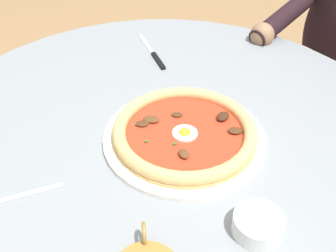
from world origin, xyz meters
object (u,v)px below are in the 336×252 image
Objects in this scene: fork_utensil at (12,198)px; pizza_on_plate at (184,132)px; dining_table at (162,166)px; ramekin_capers at (260,223)px; steak_knife at (155,56)px.

pizza_on_plate is at bearing 177.95° from fork_utensil.
dining_table is at bearing -77.91° from pizza_on_plate.
pizza_on_plate is 0.24m from ramekin_capers.
fork_utensil is at bearing 10.14° from dining_table.
pizza_on_plate is at bearing -92.77° from ramekin_capers.
ramekin_capers is 0.41m from fork_utensil.
pizza_on_plate reaches higher than ramekin_capers.
dining_table is 0.35m from fork_utensil.
dining_table is at bearing -89.43° from ramekin_capers.
dining_table is 3.26× the size of pizza_on_plate.
ramekin_capers is at bearing 90.57° from dining_table.
dining_table is 5.07× the size of steak_knife.
fork_utensil is at bearing 35.56° from steak_knife.
dining_table is 0.35m from ramekin_capers.
pizza_on_plate is at bearing 102.09° from dining_table.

